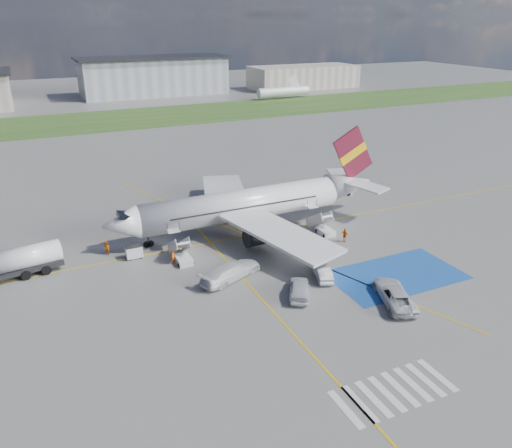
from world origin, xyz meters
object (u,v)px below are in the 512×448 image
object	(u,v)px
airliner	(252,203)
fuel_tanker	(16,266)
belt_loader	(335,192)
car_silver_b	(322,272)
van_white_b	(231,269)
car_silver_a	(299,289)
gpu_cart	(134,252)
van_white_a	(395,292)

from	to	relation	value
airliner	fuel_tanker	distance (m)	27.91
belt_loader	car_silver_b	distance (m)	27.01
car_silver_b	van_white_b	distance (m)	9.54
fuel_tanker	van_white_b	size ratio (longest dim) A/B	1.68
airliner	car_silver_a	distance (m)	17.76
belt_loader	car_silver_a	world-z (taller)	belt_loader
car_silver_a	belt_loader	bearing A→B (deg)	-100.66
gpu_cart	car_silver_b	world-z (taller)	gpu_cart
car_silver_a	van_white_a	distance (m)	9.12
belt_loader	van_white_a	distance (m)	31.11
van_white_a	fuel_tanker	bearing A→B (deg)	-11.98
fuel_tanker	car_silver_a	world-z (taller)	fuel_tanker
belt_loader	car_silver_b	xyz separation A→B (m)	(-15.91, -21.82, 0.26)
van_white_b	belt_loader	bearing A→B (deg)	-76.50
fuel_tanker	gpu_cart	world-z (taller)	fuel_tanker
fuel_tanker	gpu_cart	distance (m)	12.15
van_white_b	airliner	bearing A→B (deg)	-56.48
airliner	van_white_b	world-z (taller)	airliner
airliner	fuel_tanker	bearing A→B (deg)	-177.06
van_white_b	van_white_a	bearing A→B (deg)	-153.49
car_silver_b	van_white_b	size ratio (longest dim) A/B	0.74
gpu_cart	van_white_b	bearing A→B (deg)	-48.16
gpu_cart	car_silver_b	xyz separation A→B (m)	(16.74, -13.05, 0.00)
car_silver_b	van_white_a	xyz separation A→B (m)	(3.79, -6.83, 0.33)
belt_loader	car_silver_b	bearing A→B (deg)	-104.62
airliner	van_white_b	xyz separation A→B (m)	(-7.60, -11.26, -2.28)
fuel_tanker	car_silver_b	bearing A→B (deg)	-34.05
fuel_tanker	belt_loader	distance (m)	45.48
van_white_a	van_white_b	world-z (taller)	van_white_b
belt_loader	van_white_a	xyz separation A→B (m)	(-12.12, -28.65, 0.59)
airliner	van_white_b	size ratio (longest dim) A/B	6.50
fuel_tanker	van_white_b	xyz separation A→B (m)	(20.20, -9.83, -0.22)
airliner	van_white_a	distance (m)	22.73
airliner	gpu_cart	bearing A→B (deg)	-172.00
gpu_cart	belt_loader	world-z (taller)	belt_loader
airliner	fuel_tanker	size ratio (longest dim) A/B	3.86
gpu_cart	van_white_b	distance (m)	12.15
fuel_tanker	van_white_a	distance (m)	38.63
belt_loader	fuel_tanker	bearing A→B (deg)	-148.39
gpu_cart	airliner	bearing A→B (deg)	8.05
airliner	fuel_tanker	world-z (taller)	airliner
airliner	gpu_cart	size ratio (longest dim) A/B	20.07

